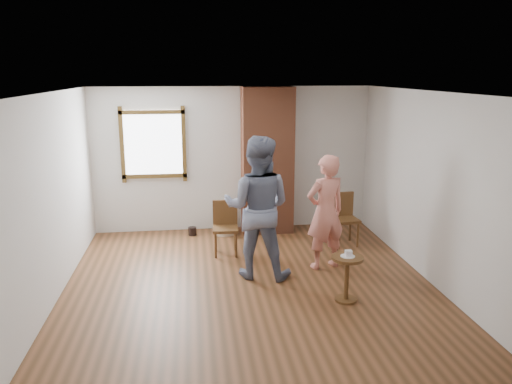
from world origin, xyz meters
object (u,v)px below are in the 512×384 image
(side_table, at_px, (347,271))
(dining_chair_right, at_px, (344,216))
(dining_chair_left, at_px, (225,224))
(stoneware_crock, at_px, (225,220))
(man, at_px, (258,208))
(person_pink, at_px, (325,212))

(side_table, bearing_deg, dining_chair_right, 73.91)
(dining_chair_left, xyz_separation_m, side_table, (1.40, -1.94, -0.07))
(stoneware_crock, height_order, man, man)
(dining_chair_left, distance_m, dining_chair_right, 2.03)
(stoneware_crock, height_order, person_pink, person_pink)
(dining_chair_right, bearing_deg, man, -149.48)
(stoneware_crock, xyz_separation_m, man, (0.33, -1.92, 0.75))
(person_pink, bearing_deg, dining_chair_left, -46.26)
(person_pink, bearing_deg, dining_chair_right, -137.84)
(dining_chair_left, distance_m, person_pink, 1.67)
(dining_chair_right, xyz_separation_m, man, (-1.63, -1.17, 0.52))
(side_table, xyz_separation_m, person_pink, (0.02, 1.14, 0.45))
(stoneware_crock, distance_m, dining_chair_right, 2.11)
(man, bearing_deg, dining_chair_right, -126.72)
(stoneware_crock, bearing_deg, side_table, -65.12)
(dining_chair_left, xyz_separation_m, man, (0.39, -0.97, 0.53))
(dining_chair_left, bearing_deg, dining_chair_right, 8.84)
(stoneware_crock, bearing_deg, person_pink, -52.24)
(dining_chair_left, relative_size, person_pink, 0.50)
(stoneware_crock, relative_size, person_pink, 0.30)
(dining_chair_left, bearing_deg, side_table, -51.03)
(stoneware_crock, xyz_separation_m, dining_chair_left, (-0.06, -0.96, 0.22))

